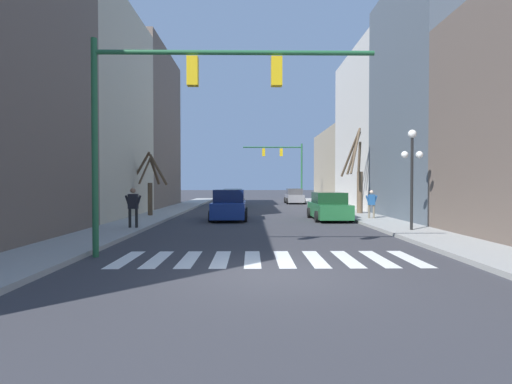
% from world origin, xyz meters
% --- Properties ---
extents(ground_plane, '(240.00, 240.00, 0.00)m').
position_xyz_m(ground_plane, '(0.00, 0.00, 0.00)').
color(ground_plane, '#38383D').
extents(building_row_left, '(6.00, 38.33, 13.87)m').
position_xyz_m(building_row_left, '(-10.79, 14.23, 6.28)').
color(building_row_left, '#66564C').
rests_on(building_row_left, ground_plane).
extents(building_row_right, '(6.00, 48.71, 13.97)m').
position_xyz_m(building_row_right, '(10.79, 17.95, 5.62)').
color(building_row_right, '#66564C').
rests_on(building_row_right, ground_plane).
extents(crosswalk_stripes, '(8.55, 2.60, 0.01)m').
position_xyz_m(crosswalk_stripes, '(0.00, 1.98, 0.00)').
color(crosswalk_stripes, white).
rests_on(crosswalk_stripes, ground_plane).
extents(traffic_signal_near, '(8.25, 0.28, 6.37)m').
position_xyz_m(traffic_signal_near, '(-2.60, 2.37, 4.70)').
color(traffic_signal_near, '#236038').
rests_on(traffic_signal_near, ground_plane).
extents(traffic_signal_far, '(6.45, 0.28, 6.48)m').
position_xyz_m(traffic_signal_far, '(3.24, 33.88, 4.68)').
color(traffic_signal_far, '#236038').
rests_on(traffic_signal_far, ground_plane).
extents(street_lamp_right_corner, '(0.95, 0.36, 4.32)m').
position_xyz_m(street_lamp_right_corner, '(6.47, 7.78, 3.21)').
color(street_lamp_right_corner, black).
rests_on(street_lamp_right_corner, sidewalk_right).
extents(car_parked_left_far, '(2.14, 4.51, 1.63)m').
position_xyz_m(car_parked_left_far, '(-2.18, 29.08, 0.77)').
color(car_parked_left_far, '#236B38').
rests_on(car_parked_left_far, ground_plane).
extents(car_parked_left_near, '(2.15, 4.87, 1.79)m').
position_xyz_m(car_parked_left_near, '(-1.77, 14.45, 0.83)').
color(car_parked_left_near, navy).
rests_on(car_parked_left_near, ground_plane).
extents(car_driving_away_lane, '(1.96, 4.21, 1.61)m').
position_xyz_m(car_driving_away_lane, '(4.20, 33.34, 0.75)').
color(car_driving_away_lane, gray).
rests_on(car_driving_away_lane, ground_plane).
extents(car_driving_toward_lane, '(2.11, 4.69, 1.63)m').
position_xyz_m(car_driving_toward_lane, '(4.12, 14.09, 0.76)').
color(car_driving_toward_lane, '#236B38').
rests_on(car_driving_toward_lane, ground_plane).
extents(pedestrian_waiting_at_curb, '(0.69, 0.22, 1.62)m').
position_xyz_m(pedestrian_waiting_at_curb, '(6.49, 13.57, 1.11)').
color(pedestrian_waiting_at_curb, '#7A705B').
rests_on(pedestrian_waiting_at_curb, sidewalk_right).
extents(pedestrian_near_right_corner, '(0.78, 0.27, 1.81)m').
position_xyz_m(pedestrian_near_right_corner, '(-5.85, 8.83, 1.22)').
color(pedestrian_near_right_corner, black).
rests_on(pedestrian_near_right_corner, sidewalk_left).
extents(street_tree_left_near, '(2.66, 1.34, 4.03)m').
position_xyz_m(street_tree_left_near, '(-6.89, 15.97, 2.14)').
color(street_tree_left_near, brown).
rests_on(street_tree_left_near, sidewalk_left).
extents(street_tree_left_mid, '(1.16, 3.32, 5.77)m').
position_xyz_m(street_tree_left_mid, '(6.77, 17.69, 2.68)').
color(street_tree_left_mid, brown).
rests_on(street_tree_left_mid, sidewalk_right).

